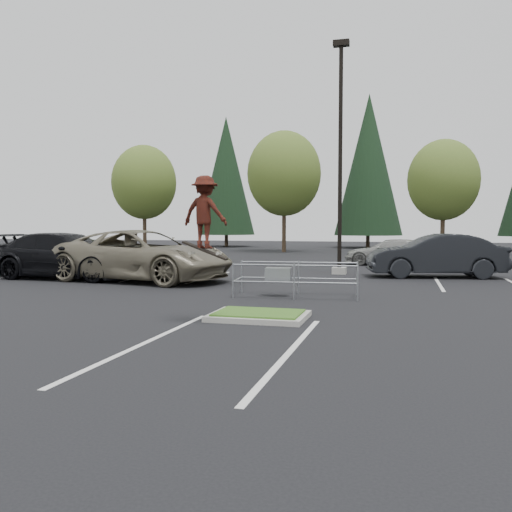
% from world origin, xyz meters
% --- Properties ---
extents(ground, '(120.00, 120.00, 0.00)m').
position_xyz_m(ground, '(0.00, 0.00, 0.00)').
color(ground, black).
rests_on(ground, ground).
extents(grass_median, '(2.20, 1.60, 0.16)m').
position_xyz_m(grass_median, '(0.00, 0.00, 0.08)').
color(grass_median, '#9C9991').
rests_on(grass_median, ground).
extents(stall_lines, '(22.62, 17.60, 0.01)m').
position_xyz_m(stall_lines, '(-1.35, 6.02, 0.00)').
color(stall_lines, silver).
rests_on(stall_lines, ground).
extents(light_pole, '(0.70, 0.60, 10.12)m').
position_xyz_m(light_pole, '(0.50, 12.00, 4.56)').
color(light_pole, '#9C9991').
rests_on(light_pole, ground).
extents(decid_a, '(5.44, 5.44, 8.91)m').
position_xyz_m(decid_a, '(-18.01, 30.03, 5.58)').
color(decid_a, '#38281C').
rests_on(decid_a, ground).
extents(decid_b, '(5.89, 5.89, 9.64)m').
position_xyz_m(decid_b, '(-6.01, 30.53, 6.04)').
color(decid_b, '#38281C').
rests_on(decid_b, ground).
extents(decid_c, '(5.12, 5.12, 8.38)m').
position_xyz_m(decid_c, '(5.99, 29.83, 5.25)').
color(decid_c, '#38281C').
rests_on(decid_c, ground).
extents(conif_a, '(5.72, 5.72, 13.00)m').
position_xyz_m(conif_a, '(-14.00, 40.00, 7.10)').
color(conif_a, '#38281C').
rests_on(conif_a, ground).
extents(conif_b, '(6.38, 6.38, 14.50)m').
position_xyz_m(conif_b, '(0.00, 40.50, 7.85)').
color(conif_b, '#38281C').
rests_on(conif_b, ground).
extents(cart_corral, '(3.77, 1.65, 1.04)m').
position_xyz_m(cart_corral, '(-0.31, 3.96, 0.65)').
color(cart_corral, '#93969B').
rests_on(cart_corral, ground).
extents(skateboarder, '(1.09, 0.73, 1.81)m').
position_xyz_m(skateboarder, '(-0.93, -1.00, 2.42)').
color(skateboarder, black).
rests_on(skateboarder, ground).
extents(car_l_tan, '(7.53, 4.38, 1.97)m').
position_xyz_m(car_l_tan, '(-6.50, 7.00, 0.99)').
color(car_l_tan, '#7A725D').
rests_on(car_l_tan, ground).
extents(car_l_black, '(6.53, 3.00, 1.85)m').
position_xyz_m(car_l_black, '(-9.84, 7.00, 0.92)').
color(car_l_black, black).
rests_on(car_l_black, ground).
extents(car_l_grey, '(4.53, 2.65, 1.45)m').
position_xyz_m(car_l_grey, '(-13.50, 7.89, 0.72)').
color(car_l_grey, '#4B4D53').
rests_on(car_l_grey, ground).
extents(car_r_charc, '(5.70, 2.86, 1.80)m').
position_xyz_m(car_r_charc, '(4.50, 11.50, 0.90)').
color(car_r_charc, black).
rests_on(car_r_charc, ground).
extents(car_far_silver, '(4.92, 2.23, 1.40)m').
position_xyz_m(car_far_silver, '(2.57, 18.00, 0.70)').
color(car_far_silver, '#A0A09B').
rests_on(car_far_silver, ground).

